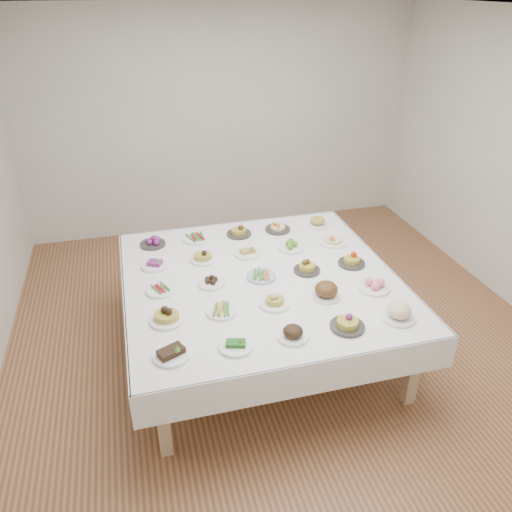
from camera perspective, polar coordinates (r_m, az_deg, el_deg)
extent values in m
plane|color=#97643F|center=(4.93, 2.28, -8.23)|extent=(5.00, 5.00, 0.00)
cube|color=white|center=(3.94, 3.15, 26.31)|extent=(5.00, 5.00, 0.02)
cube|color=silver|center=(6.55, -4.10, 14.90)|extent=(5.00, 0.02, 2.80)
cube|color=silver|center=(2.34, 21.95, -16.01)|extent=(5.00, 0.02, 2.80)
cube|color=white|center=(4.29, 0.52, -2.81)|extent=(2.29, 2.29, 0.06)
cube|color=white|center=(5.32, -2.78, 2.45)|extent=(2.31, 0.01, 0.28)
cube|color=white|center=(3.49, 5.68, -13.93)|extent=(2.31, 0.02, 0.28)
cube|color=white|center=(4.74, 13.98, -1.98)|extent=(0.01, 2.31, 0.28)
cube|color=white|center=(4.24, -14.66, -6.08)|extent=(0.02, 2.31, 0.28)
cube|color=tan|center=(3.66, -10.62, -17.62)|extent=(0.09, 0.09, 0.69)
cube|color=tan|center=(4.15, 17.51, -12.08)|extent=(0.09, 0.09, 0.69)
cube|color=tan|center=(5.20, -12.72, -2.31)|extent=(0.09, 0.09, 0.69)
cube|color=tan|center=(5.55, 7.47, 0.33)|extent=(0.09, 0.09, 0.69)
cylinder|color=white|center=(3.48, -9.63, -11.18)|extent=(0.25, 0.25, 0.02)
cylinder|color=white|center=(3.51, -2.32, -10.30)|extent=(0.24, 0.24, 0.02)
cylinder|color=white|center=(3.60, 4.22, -9.20)|extent=(0.22, 0.22, 0.02)
cylinder|color=#2E2B29|center=(3.74, 10.37, -7.97)|extent=(0.25, 0.25, 0.02)
cylinder|color=white|center=(3.92, 15.91, -6.80)|extent=(0.25, 0.25, 0.02)
cylinder|color=white|center=(3.81, -10.14, -7.20)|extent=(0.26, 0.26, 0.02)
cylinder|color=white|center=(3.84, -3.94, -6.38)|extent=(0.23, 0.23, 0.02)
cylinder|color=white|center=(3.92, 2.15, -5.50)|extent=(0.24, 0.24, 0.02)
cylinder|color=white|center=(4.05, 7.97, -4.58)|extent=(0.23, 0.23, 0.02)
cylinder|color=white|center=(4.22, 13.26, -3.60)|extent=(0.26, 0.26, 0.02)
cylinder|color=white|center=(4.16, -10.80, -3.88)|extent=(0.24, 0.24, 0.02)
cylinder|color=white|center=(4.19, -5.06, -3.14)|extent=(0.23, 0.23, 0.02)
cylinder|color=#4C66B2|center=(4.27, 0.62, -2.39)|extent=(0.25, 0.25, 0.02)
cylinder|color=#2E2B29|center=(4.38, 5.82, -1.67)|extent=(0.23, 0.23, 0.02)
cylinder|color=#2E2B29|center=(4.54, 10.85, -0.86)|extent=(0.24, 0.24, 0.02)
cylinder|color=white|center=(4.52, -11.46, -1.12)|extent=(0.24, 0.24, 0.02)
cylinder|color=white|center=(4.55, -6.07, -0.42)|extent=(0.23, 0.23, 0.02)
cylinder|color=white|center=(4.63, -0.95, 0.29)|extent=(0.25, 0.25, 0.02)
cylinder|color=white|center=(4.74, 4.06, 0.93)|extent=(0.25, 0.25, 0.02)
cylinder|color=white|center=(4.88, 8.79, 1.52)|extent=(0.26, 0.26, 0.02)
cylinder|color=#2E2B29|center=(4.89, -11.70, 1.30)|extent=(0.24, 0.24, 0.02)
cylinder|color=white|center=(4.93, -6.79, 1.94)|extent=(0.26, 0.26, 0.02)
cylinder|color=#2E2B29|center=(4.99, -1.96, 2.51)|extent=(0.24, 0.24, 0.02)
cylinder|color=#2E2B29|center=(5.09, 2.50, 3.03)|extent=(0.25, 0.25, 0.02)
cylinder|color=white|center=(5.22, 7.03, 3.55)|extent=(0.23, 0.23, 0.02)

